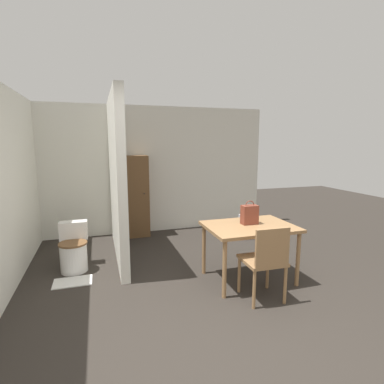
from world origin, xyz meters
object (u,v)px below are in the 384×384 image
Objects in this scene: wooden_chair at (265,259)px; dining_table at (249,231)px; handbag at (250,214)px; wooden_cabinet at (136,196)px; space_heater at (248,226)px; toilet at (74,250)px.

dining_table is at bearing 82.37° from wooden_chair.
handbag reaches higher than wooden_chair.
dining_table is at bearing -64.04° from wooden_cabinet.
handbag is (0.02, 0.06, 0.21)m from dining_table.
dining_table is 2.51× the size of space_heater.
wooden_chair is 2.66m from toilet.
dining_table is 2.63m from wooden_cabinet.
handbag reaches higher than dining_table.
dining_table is 1.25× the size of wooden_chair.
wooden_chair is at bearing -99.37° from dining_table.
dining_table is 3.58× the size of handbag.
space_heater is at bearing 10.02° from toilet.
toilet is 1.78m from wooden_cabinet.
wooden_cabinet reaches higher than toilet.
wooden_chair is 0.72m from handbag.
handbag is 1.83m from space_heater.
dining_table is 1.83m from space_heater.
wooden_cabinet is 2.20m from space_heater.
space_heater is (0.83, 1.57, -0.44)m from dining_table.
space_heater is (1.98, -0.80, -0.55)m from wooden_cabinet.
dining_table is at bearing -117.75° from space_heater.
wooden_cabinet is (-1.06, 2.91, 0.28)m from wooden_chair.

